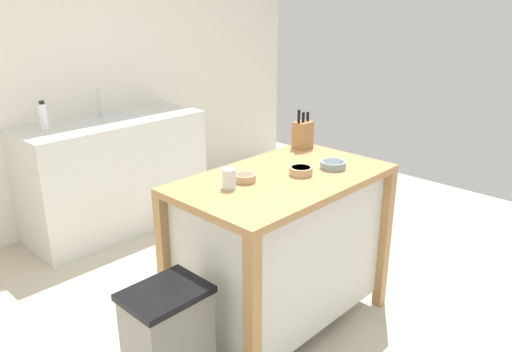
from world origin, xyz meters
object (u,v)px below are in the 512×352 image
at_px(bowl_stoneware_deep, 245,178).
at_px(sink_faucet, 99,103).
at_px(bowl_ceramic_wide, 301,171).
at_px(bottle_dish_soap, 43,116).
at_px(knife_block, 303,134).
at_px(bowl_ceramic_small, 333,165).
at_px(drinking_cup, 229,179).
at_px(trash_bin, 169,350).
at_px(kitchen_island, 282,244).

relative_size(bowl_stoneware_deep, sink_faucet, 0.50).
xyz_separation_m(bowl_ceramic_wide, bottle_dish_soap, (-0.49, 2.00, 0.06)).
relative_size(sink_faucet, bottle_dish_soap, 1.04).
bearing_deg(knife_block, bottle_dish_soap, 117.81).
relative_size(bowl_ceramic_small, drinking_cup, 1.39).
relative_size(bowl_ceramic_small, trash_bin, 0.23).
xyz_separation_m(kitchen_island, knife_block, (0.48, 0.25, 0.50)).
bearing_deg(bowl_stoneware_deep, trash_bin, -167.63).
xyz_separation_m(knife_block, trash_bin, (-1.32, -0.31, -0.70)).
relative_size(drinking_cup, sink_faucet, 0.46).
xyz_separation_m(drinking_cup, sink_faucet, (0.40, 1.94, 0.05)).
bearing_deg(kitchen_island, trash_bin, -176.23).
xyz_separation_m(bowl_ceramic_small, bowl_ceramic_wide, (-0.21, 0.06, 0.00)).
bearing_deg(bottle_dish_soap, kitchen_island, -78.03).
height_order(bowl_stoneware_deep, trash_bin, bowl_stoneware_deep).
xyz_separation_m(bowl_stoneware_deep, bowl_ceramic_wide, (0.28, -0.14, 0.00)).
bearing_deg(trash_bin, kitchen_island, 3.77).
xyz_separation_m(kitchen_island, drinking_cup, (-0.32, 0.08, 0.46)).
bearing_deg(sink_faucet, bowl_ceramic_wide, -89.99).
distance_m(kitchen_island, sink_faucet, 2.08).
height_order(knife_block, bowl_stoneware_deep, knife_block).
xyz_separation_m(kitchen_island, bowl_stoneware_deep, (-0.20, 0.08, 0.43)).
bearing_deg(bowl_ceramic_small, kitchen_island, 157.94).
bearing_deg(drinking_cup, bowl_ceramic_wide, -18.08).
height_order(bowl_ceramic_wide, drinking_cup, drinking_cup).
bearing_deg(drinking_cup, knife_block, 12.46).
bearing_deg(sink_faucet, trash_bin, -113.91).
distance_m(bowl_ceramic_small, sink_faucet, 2.15).
distance_m(bowl_stoneware_deep, sink_faucet, 1.96).
bearing_deg(trash_bin, sink_faucet, 66.09).
height_order(bowl_stoneware_deep, bowl_ceramic_wide, bowl_ceramic_wide).
relative_size(kitchen_island, bowl_ceramic_wide, 9.60).
height_order(kitchen_island, bowl_ceramic_wide, bowl_ceramic_wide).
distance_m(knife_block, bowl_ceramic_wide, 0.51).
height_order(bowl_ceramic_small, trash_bin, bowl_ceramic_small).
bearing_deg(sink_faucet, drinking_cup, -101.74).
distance_m(drinking_cup, sink_faucet, 1.98).
bearing_deg(bowl_stoneware_deep, kitchen_island, -22.85).
xyz_separation_m(bowl_ceramic_wide, sink_faucet, (-0.00, 2.07, 0.07)).
height_order(bowl_ceramic_small, bottle_dish_soap, bottle_dish_soap).
distance_m(bowl_ceramic_small, bowl_ceramic_wide, 0.22).
xyz_separation_m(kitchen_island, trash_bin, (-0.84, -0.06, -0.20)).
bearing_deg(bottle_dish_soap, trash_bin, -102.10).
relative_size(kitchen_island, knife_block, 4.76).
xyz_separation_m(bowl_stoneware_deep, trash_bin, (-0.64, -0.14, -0.63)).
xyz_separation_m(bowl_ceramic_small, bowl_stoneware_deep, (-0.49, 0.20, 0.00)).
bearing_deg(bowl_ceramic_wide, trash_bin, 179.94).
distance_m(bowl_ceramic_small, bottle_dish_soap, 2.17).
bearing_deg(drinking_cup, sink_faucet, 78.26).
bearing_deg(bowl_stoneware_deep, bowl_ceramic_small, -22.38).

